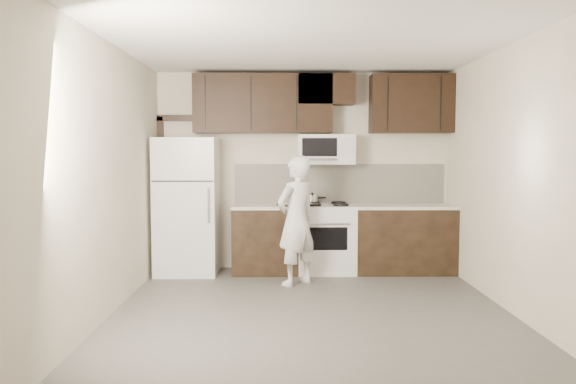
{
  "coord_description": "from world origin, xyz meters",
  "views": [
    {
      "loc": [
        -0.3,
        -5.52,
        1.61
      ],
      "look_at": [
        -0.23,
        0.9,
        1.16
      ],
      "focal_mm": 35.0,
      "sensor_mm": 36.0,
      "label": 1
    }
  ],
  "objects_px": {
    "microwave": "(326,149)",
    "refrigerator": "(187,206)",
    "stove": "(326,238)",
    "person": "(296,221)"
  },
  "relations": [
    {
      "from": "microwave",
      "to": "refrigerator",
      "type": "distance_m",
      "value": 2.0
    },
    {
      "from": "stove",
      "to": "refrigerator",
      "type": "bearing_deg",
      "value": -178.49
    },
    {
      "from": "refrigerator",
      "to": "person",
      "type": "relative_size",
      "value": 1.15
    },
    {
      "from": "microwave",
      "to": "stove",
      "type": "bearing_deg",
      "value": -89.9
    },
    {
      "from": "microwave",
      "to": "refrigerator",
      "type": "relative_size",
      "value": 0.42
    },
    {
      "from": "stove",
      "to": "microwave",
      "type": "bearing_deg",
      "value": 90.1
    },
    {
      "from": "refrigerator",
      "to": "microwave",
      "type": "bearing_deg",
      "value": 5.15
    },
    {
      "from": "microwave",
      "to": "refrigerator",
      "type": "height_order",
      "value": "microwave"
    },
    {
      "from": "person",
      "to": "microwave",
      "type": "bearing_deg",
      "value": -159.12
    },
    {
      "from": "microwave",
      "to": "person",
      "type": "distance_m",
      "value": 1.26
    }
  ]
}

